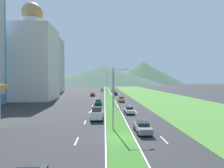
{
  "coord_description": "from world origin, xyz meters",
  "views": [
    {
      "loc": [
        -1.9,
        -22.3,
        7.05
      ],
      "look_at": [
        1.11,
        49.39,
        5.42
      ],
      "focal_mm": 29.66,
      "sensor_mm": 36.0,
      "label": 1
    }
  ],
  "objects_px": {
    "car_4": "(98,102)",
    "pickup_truck_0": "(97,113)",
    "car_0": "(93,95)",
    "car_3": "(113,91)",
    "street_lamp_far": "(108,84)",
    "car_2": "(102,90)",
    "car_6": "(121,99)",
    "street_lamp_near": "(115,94)",
    "car_8": "(143,127)",
    "car_1": "(115,94)",
    "car_5": "(129,110)",
    "motorcycle_rider": "(94,110)",
    "street_lamp_mid": "(113,86)"
  },
  "relations": [
    {
      "from": "car_4",
      "to": "pickup_truck_0",
      "type": "distance_m",
      "value": 18.79
    },
    {
      "from": "car_0",
      "to": "car_3",
      "type": "xyz_separation_m",
      "value": [
        10.32,
        28.17,
        0.04
      ]
    },
    {
      "from": "street_lamp_far",
      "to": "car_2",
      "type": "xyz_separation_m",
      "value": [
        -2.8,
        39.96,
        -4.65
      ]
    },
    {
      "from": "street_lamp_far",
      "to": "car_6",
      "type": "bearing_deg",
      "value": -74.48
    },
    {
      "from": "street_lamp_near",
      "to": "car_6",
      "type": "height_order",
      "value": "street_lamp_near"
    },
    {
      "from": "car_8",
      "to": "car_4",
      "type": "bearing_deg",
      "value": -166.35
    },
    {
      "from": "car_1",
      "to": "car_5",
      "type": "relative_size",
      "value": 1.03
    },
    {
      "from": "car_5",
      "to": "motorcycle_rider",
      "type": "height_order",
      "value": "motorcycle_rider"
    },
    {
      "from": "street_lamp_near",
      "to": "motorcycle_rider",
      "type": "xyz_separation_m",
      "value": [
        -3.64,
        12.64,
        -4.28
      ]
    },
    {
      "from": "car_1",
      "to": "car_2",
      "type": "distance_m",
      "value": 28.93
    },
    {
      "from": "car_0",
      "to": "pickup_truck_0",
      "type": "relative_size",
      "value": 0.84
    },
    {
      "from": "car_4",
      "to": "car_8",
      "type": "bearing_deg",
      "value": -166.35
    },
    {
      "from": "car_0",
      "to": "pickup_truck_0",
      "type": "distance_m",
      "value": 46.49
    },
    {
      "from": "car_4",
      "to": "motorcycle_rider",
      "type": "relative_size",
      "value": 2.3
    },
    {
      "from": "car_0",
      "to": "car_4",
      "type": "xyz_separation_m",
      "value": [
        3.34,
        -27.55,
        0.07
      ]
    },
    {
      "from": "car_2",
      "to": "car_5",
      "type": "bearing_deg",
      "value": -175.05
    },
    {
      "from": "street_lamp_far",
      "to": "car_1",
      "type": "height_order",
      "value": "street_lamp_far"
    },
    {
      "from": "car_0",
      "to": "car_1",
      "type": "bearing_deg",
      "value": -61.85
    },
    {
      "from": "car_4",
      "to": "car_8",
      "type": "relative_size",
      "value": 1.03
    },
    {
      "from": "car_2",
      "to": "car_4",
      "type": "height_order",
      "value": "car_2"
    },
    {
      "from": "car_0",
      "to": "car_2",
      "type": "distance_m",
      "value": 33.85
    },
    {
      "from": "car_0",
      "to": "car_1",
      "type": "relative_size",
      "value": 1.04
    },
    {
      "from": "car_3",
      "to": "car_8",
      "type": "relative_size",
      "value": 1.0
    },
    {
      "from": "car_5",
      "to": "street_lamp_mid",
      "type": "bearing_deg",
      "value": -165.21
    },
    {
      "from": "car_0",
      "to": "car_4",
      "type": "relative_size",
      "value": 0.99
    },
    {
      "from": "car_5",
      "to": "car_6",
      "type": "height_order",
      "value": "car_6"
    },
    {
      "from": "street_lamp_near",
      "to": "car_5",
      "type": "height_order",
      "value": "street_lamp_near"
    },
    {
      "from": "car_0",
      "to": "car_6",
      "type": "bearing_deg",
      "value": -152.95
    },
    {
      "from": "car_6",
      "to": "car_8",
      "type": "xyz_separation_m",
      "value": [
        -0.36,
        -34.92,
        -0.06
      ]
    },
    {
      "from": "car_6",
      "to": "car_2",
      "type": "bearing_deg",
      "value": -172.9
    },
    {
      "from": "car_0",
      "to": "car_1",
      "type": "distance_m",
      "value": 11.55
    },
    {
      "from": "car_3",
      "to": "car_4",
      "type": "bearing_deg",
      "value": -7.14
    },
    {
      "from": "street_lamp_far",
      "to": "pickup_truck_0",
      "type": "bearing_deg",
      "value": -94.03
    },
    {
      "from": "car_1",
      "to": "car_6",
      "type": "xyz_separation_m",
      "value": [
        0.29,
        -25.96,
        0.1
      ]
    },
    {
      "from": "car_3",
      "to": "car_5",
      "type": "distance_m",
      "value": 69.48
    },
    {
      "from": "street_lamp_near",
      "to": "car_0",
      "type": "relative_size",
      "value": 1.91
    },
    {
      "from": "car_4",
      "to": "motorcycle_rider",
      "type": "height_order",
      "value": "motorcycle_rider"
    },
    {
      "from": "car_3",
      "to": "car_4",
      "type": "distance_m",
      "value": 56.15
    },
    {
      "from": "street_lamp_far",
      "to": "motorcycle_rider",
      "type": "relative_size",
      "value": 4.72
    },
    {
      "from": "street_lamp_far",
      "to": "car_5",
      "type": "xyz_separation_m",
      "value": [
        3.7,
        -35.01,
        -4.72
      ]
    },
    {
      "from": "car_1",
      "to": "pickup_truck_0",
      "type": "xyz_separation_m",
      "value": [
        -6.48,
        -51.79,
        0.28
      ]
    },
    {
      "from": "street_lamp_far",
      "to": "car_3",
      "type": "xyz_separation_m",
      "value": [
        3.79,
        34.48,
        -4.7
      ]
    },
    {
      "from": "street_lamp_far",
      "to": "car_2",
      "type": "relative_size",
      "value": 2.06
    },
    {
      "from": "car_1",
      "to": "car_2",
      "type": "height_order",
      "value": "car_2"
    },
    {
      "from": "street_lamp_far",
      "to": "car_5",
      "type": "distance_m",
      "value": 35.52
    },
    {
      "from": "street_lamp_mid",
      "to": "car_5",
      "type": "distance_m",
      "value": 12.56
    },
    {
      "from": "pickup_truck_0",
      "to": "car_6",
      "type": "bearing_deg",
      "value": -14.68
    },
    {
      "from": "car_4",
      "to": "car_2",
      "type": "bearing_deg",
      "value": -0.37
    },
    {
      "from": "street_lamp_mid",
      "to": "car_1",
      "type": "relative_size",
      "value": 2.08
    },
    {
      "from": "car_0",
      "to": "car_2",
      "type": "xyz_separation_m",
      "value": [
        3.73,
        33.65,
        0.08
      ]
    }
  ]
}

